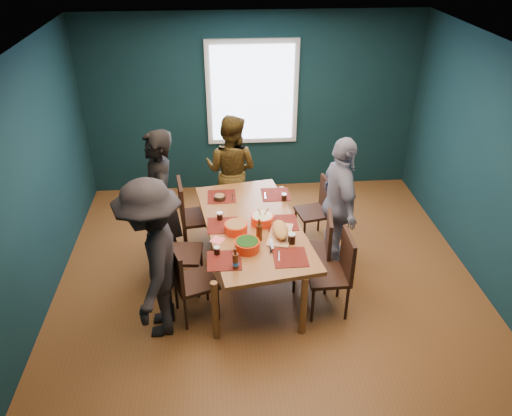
{
  "coord_description": "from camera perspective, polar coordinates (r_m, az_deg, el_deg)",
  "views": [
    {
      "loc": [
        -0.52,
        -4.68,
        3.83
      ],
      "look_at": [
        -0.14,
        0.11,
        0.98
      ],
      "focal_mm": 35.0,
      "sensor_mm": 36.0,
      "label": 1
    }
  ],
  "objects": [
    {
      "name": "room",
      "position": [
        5.54,
        1.26,
        4.33
      ],
      "size": [
        5.01,
        5.01,
        2.71
      ],
      "color": "brown",
      "rests_on": "ground"
    },
    {
      "name": "dining_table",
      "position": [
        5.71,
        -0.39,
        -2.49
      ],
      "size": [
        1.34,
        2.19,
        0.78
      ],
      "rotation": [
        0.0,
        0.0,
        0.16
      ],
      "color": "brown",
      "rests_on": "floor"
    },
    {
      "name": "chair_left_far",
      "position": [
        6.36,
        -7.47,
        -0.37
      ],
      "size": [
        0.51,
        0.51,
        0.99
      ],
      "rotation": [
        0.0,
        0.0,
        0.14
      ],
      "color": "black",
      "rests_on": "floor"
    },
    {
      "name": "chair_left_mid",
      "position": [
        5.75,
        -9.41,
        -4.45
      ],
      "size": [
        0.48,
        0.48,
        0.97
      ],
      "rotation": [
        0.0,
        0.0,
        -0.1
      ],
      "color": "black",
      "rests_on": "floor"
    },
    {
      "name": "chair_left_near",
      "position": [
        5.32,
        -7.91,
        -7.83
      ],
      "size": [
        0.54,
        0.54,
        0.93
      ],
      "rotation": [
        0.0,
        0.0,
        0.34
      ],
      "color": "black",
      "rests_on": "floor"
    },
    {
      "name": "chair_right_far",
      "position": [
        6.6,
        7.21,
        0.25
      ],
      "size": [
        0.47,
        0.47,
        0.88
      ],
      "rotation": [
        0.0,
        0.0,
        0.19
      ],
      "color": "black",
      "rests_on": "floor"
    },
    {
      "name": "chair_right_mid",
      "position": [
        5.77,
        7.21,
        -4.33
      ],
      "size": [
        0.48,
        0.48,
        0.94
      ],
      "rotation": [
        0.0,
        0.0,
        -0.15
      ],
      "color": "black",
      "rests_on": "floor"
    },
    {
      "name": "chair_right_near",
      "position": [
        5.43,
        9.21,
        -6.77
      ],
      "size": [
        0.44,
        0.44,
        0.96
      ],
      "rotation": [
        0.0,
        0.0,
        0.02
      ],
      "color": "black",
      "rests_on": "floor"
    },
    {
      "name": "person_far_left",
      "position": [
        5.92,
        -10.86,
        0.47
      ],
      "size": [
        0.56,
        0.73,
        1.81
      ],
      "primitive_type": "imported",
      "rotation": [
        0.0,
        0.0,
        4.92
      ],
      "color": "black",
      "rests_on": "floor"
    },
    {
      "name": "person_back",
      "position": [
        6.86,
        -2.84,
        4.33
      ],
      "size": [
        0.95,
        0.86,
        1.58
      ],
      "primitive_type": "imported",
      "rotation": [
        0.0,
        0.0,
        2.71
      ],
      "color": "black",
      "rests_on": "floor"
    },
    {
      "name": "person_right",
      "position": [
        6.01,
        9.55,
        0.42
      ],
      "size": [
        0.48,
        1.01,
        1.68
      ],
      "primitive_type": "imported",
      "rotation": [
        0.0,
        0.0,
        1.64
      ],
      "color": "silver",
      "rests_on": "floor"
    },
    {
      "name": "person_near_left",
      "position": [
        5.04,
        -11.67,
        -5.92
      ],
      "size": [
        0.68,
        1.15,
        1.75
      ],
      "primitive_type": "imported",
      "rotation": [
        0.0,
        0.0,
        4.68
      ],
      "color": "black",
      "rests_on": "floor"
    },
    {
      "name": "bowl_salad",
      "position": [
        5.51,
        -2.31,
        -2.24
      ],
      "size": [
        0.26,
        0.26,
        0.11
      ],
      "color": "red",
      "rests_on": "dining_table"
    },
    {
      "name": "bowl_dumpling",
      "position": [
        5.65,
        0.72,
        -1.28
      ],
      "size": [
        0.26,
        0.26,
        0.24
      ],
      "color": "red",
      "rests_on": "dining_table"
    },
    {
      "name": "bowl_herbs",
      "position": [
        5.22,
        -1.01,
        -4.26
      ],
      "size": [
        0.26,
        0.26,
        0.12
      ],
      "color": "red",
      "rests_on": "dining_table"
    },
    {
      "name": "cutting_board",
      "position": [
        5.45,
        2.78,
        -2.64
      ],
      "size": [
        0.35,
        0.6,
        0.13
      ],
      "rotation": [
        0.0,
        0.0,
        -0.26
      ],
      "color": "tan",
      "rests_on": "dining_table"
    },
    {
      "name": "small_bowl",
      "position": [
        6.16,
        -4.17,
        1.23
      ],
      "size": [
        0.15,
        0.15,
        0.06
      ],
      "color": "black",
      "rests_on": "dining_table"
    },
    {
      "name": "beer_bottle_a",
      "position": [
        4.96,
        -2.35,
        -6.09
      ],
      "size": [
        0.06,
        0.06,
        0.24
      ],
      "color": "#481F0C",
      "rests_on": "dining_table"
    },
    {
      "name": "beer_bottle_b",
      "position": [
        5.35,
        0.37,
        -2.75
      ],
      "size": [
        0.07,
        0.07,
        0.26
      ],
      "color": "#481F0C",
      "rests_on": "dining_table"
    },
    {
      "name": "cola_glass_a",
      "position": [
        5.18,
        -4.49,
        -4.84
      ],
      "size": [
        0.07,
        0.07,
        0.09
      ],
      "color": "black",
      "rests_on": "dining_table"
    },
    {
      "name": "cola_glass_b",
      "position": [
        5.34,
        4.11,
        -3.43
      ],
      "size": [
        0.08,
        0.08,
        0.12
      ],
      "color": "black",
      "rests_on": "dining_table"
    },
    {
      "name": "cola_glass_c",
      "position": [
        6.12,
        3.23,
        1.28
      ],
      "size": [
        0.07,
        0.07,
        0.09
      ],
      "color": "black",
      "rests_on": "dining_table"
    },
    {
      "name": "cola_glass_d",
      "position": [
        5.74,
        -4.17,
        -0.89
      ],
      "size": [
        0.07,
        0.07,
        0.1
      ],
      "color": "black",
      "rests_on": "dining_table"
    },
    {
      "name": "napkin_a",
      "position": [
        5.72,
        3.31,
        -1.57
      ],
      "size": [
        0.22,
        0.22,
        0.0
      ],
      "primitive_type": "cube",
      "rotation": [
        0.0,
        0.0,
        0.59
      ],
      "color": "#FF6B75",
      "rests_on": "dining_table"
    },
    {
      "name": "napkin_b",
      "position": [
        5.42,
        -4.43,
        -3.68
      ],
      "size": [
        0.18,
        0.18,
        0.0
      ],
      "primitive_type": "cube",
      "rotation": [
        0.0,
        0.0,
        -0.55
      ],
      "color": "#FF6B75",
      "rests_on": "dining_table"
    },
    {
      "name": "napkin_c",
      "position": [
        5.1,
        4.17,
        -6.1
      ],
      "size": [
        0.19,
        0.19,
        0.0
      ],
      "primitive_type": "cube",
      "rotation": [
        0.0,
        0.0,
        0.46
      ],
      "color": "#FF6B75",
      "rests_on": "dining_table"
    }
  ]
}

